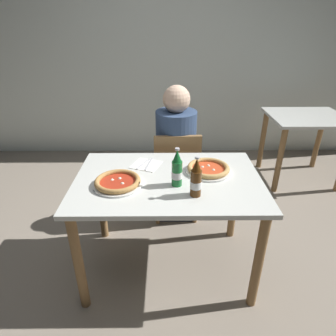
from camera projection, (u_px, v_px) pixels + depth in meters
ground_plane at (168, 264)px, 2.20m from camera, size 8.00×8.00×0.00m
back_wall_tiled at (166, 52)px, 3.56m from camera, size 7.00×0.10×2.60m
dining_table_main at (168, 194)px, 1.91m from camera, size 1.20×0.80×0.75m
chair_behind_table at (176, 171)px, 2.52m from camera, size 0.42×0.42×0.85m
diner_seated at (176, 158)px, 2.52m from camera, size 0.34×0.34×1.21m
dining_table_background at (305, 130)px, 3.14m from camera, size 0.80×0.70×0.75m
pizza_margherita_near at (208, 169)px, 1.93m from camera, size 0.30×0.30×0.04m
pizza_marinara_far at (118, 182)px, 1.77m from camera, size 0.31×0.31×0.04m
beer_bottle_left at (177, 170)px, 1.74m from camera, size 0.07×0.07×0.25m
beer_bottle_center at (196, 180)px, 1.63m from camera, size 0.07×0.07×0.25m
napkin_with_cutlery at (146, 165)px, 2.03m from camera, size 0.23×0.23×0.01m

